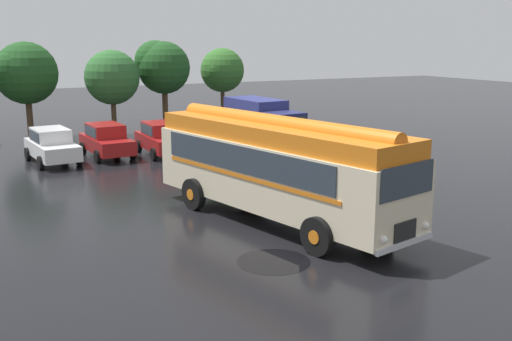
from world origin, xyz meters
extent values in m
plane|color=black|center=(0.00, 0.00, 0.00)|extent=(120.00, 120.00, 0.00)
cube|color=beige|center=(-0.93, 0.24, 1.60)|extent=(4.68, 10.31, 2.10)
cube|color=orange|center=(-0.93, 0.24, 2.93)|extent=(4.44, 10.07, 0.56)
cylinder|color=orange|center=(-0.93, 0.24, 3.19)|extent=(2.71, 9.39, 0.60)
cube|color=#2D3842|center=(0.23, 0.82, 2.17)|extent=(1.83, 7.80, 0.84)
cube|color=#2D3842|center=(-2.23, 0.25, 2.17)|extent=(1.83, 7.80, 0.84)
cube|color=orange|center=(0.25, 0.72, 1.63)|extent=(1.87, 8.00, 0.12)
cube|color=orange|center=(-2.21, 0.16, 1.63)|extent=(1.87, 8.00, 0.12)
cube|color=#2D3842|center=(0.19, -4.64, 2.27)|extent=(2.15, 0.53, 0.88)
cube|color=black|center=(0.19, -4.65, 0.90)|extent=(0.89, 0.26, 0.56)
cube|color=silver|center=(0.20, -4.67, 0.57)|extent=(2.34, 0.63, 0.16)
sphere|color=white|center=(1.07, -4.46, 0.87)|extent=(0.22, 0.22, 0.22)
sphere|color=white|center=(-0.68, -4.86, 0.87)|extent=(0.22, 0.22, 0.22)
cylinder|color=black|center=(1.03, -2.49, 0.55)|extent=(0.52, 1.13, 1.10)
cylinder|color=orange|center=(1.03, -2.49, 0.55)|extent=(0.40, 0.45, 0.39)
cylinder|color=black|center=(-1.50, -3.07, 0.55)|extent=(0.52, 1.13, 1.10)
cylinder|color=orange|center=(-1.50, -3.07, 0.55)|extent=(0.40, 0.45, 0.39)
cylinder|color=black|center=(-0.31, 3.36, 0.55)|extent=(0.52, 1.13, 1.10)
cylinder|color=orange|center=(-0.31, 3.36, 0.55)|extent=(0.40, 0.45, 0.39)
cylinder|color=black|center=(-2.85, 2.78, 0.55)|extent=(0.52, 1.13, 1.10)
cylinder|color=orange|center=(-2.85, 2.78, 0.55)|extent=(0.40, 0.45, 0.39)
cube|color=silver|center=(-5.96, 13.39, 0.67)|extent=(2.10, 4.34, 0.70)
cube|color=silver|center=(-5.97, 13.54, 1.34)|extent=(1.70, 2.32, 0.64)
cube|color=#2D3842|center=(-5.22, 13.61, 1.34)|extent=(0.21, 1.93, 0.50)
cube|color=#2D3842|center=(-6.73, 13.46, 1.34)|extent=(0.21, 1.93, 0.50)
cylinder|color=black|center=(-4.96, 12.18, 0.32)|extent=(0.26, 0.66, 0.64)
cylinder|color=black|center=(-6.71, 12.01, 0.32)|extent=(0.26, 0.66, 0.64)
cylinder|color=black|center=(-5.21, 14.77, 0.32)|extent=(0.26, 0.66, 0.64)
cylinder|color=black|center=(-6.96, 14.60, 0.32)|extent=(0.26, 0.66, 0.64)
cube|color=maroon|center=(-3.26, 13.74, 0.67)|extent=(1.96, 4.30, 0.70)
cube|color=maroon|center=(-3.27, 13.89, 1.34)|extent=(1.63, 2.27, 0.64)
cube|color=#2D3842|center=(-2.51, 13.94, 1.34)|extent=(0.15, 1.93, 0.50)
cube|color=#2D3842|center=(-4.02, 13.85, 1.34)|extent=(0.15, 1.93, 0.50)
cylinder|color=black|center=(-2.30, 12.50, 0.32)|extent=(0.24, 0.65, 0.64)
cylinder|color=black|center=(-4.05, 12.39, 0.32)|extent=(0.24, 0.65, 0.64)
cylinder|color=black|center=(-2.46, 15.10, 0.32)|extent=(0.24, 0.65, 0.64)
cylinder|color=black|center=(-4.22, 14.99, 0.32)|extent=(0.24, 0.65, 0.64)
cube|color=maroon|center=(-0.59, 13.01, 0.67)|extent=(1.72, 4.21, 0.70)
cube|color=maroon|center=(-0.59, 13.16, 1.34)|extent=(1.50, 2.19, 0.64)
cube|color=#2D3842|center=(0.17, 13.16, 1.34)|extent=(0.03, 1.93, 0.50)
cube|color=#2D3842|center=(-1.35, 13.16, 1.34)|extent=(0.03, 1.93, 0.50)
cylinder|color=black|center=(0.30, 11.71, 0.32)|extent=(0.20, 0.64, 0.64)
cylinder|color=black|center=(-1.46, 11.71, 0.32)|extent=(0.20, 0.64, 0.64)
cylinder|color=black|center=(0.29, 14.32, 0.32)|extent=(0.20, 0.64, 0.64)
cylinder|color=black|center=(-1.47, 14.31, 0.32)|extent=(0.20, 0.64, 0.64)
cube|color=#B7BABF|center=(2.42, 12.68, 0.67)|extent=(1.77, 4.23, 0.70)
cube|color=#B7BABF|center=(2.42, 12.83, 1.34)|extent=(1.53, 2.21, 0.64)
cube|color=#2D3842|center=(3.18, 12.85, 1.34)|extent=(0.06, 1.93, 0.50)
cube|color=#2D3842|center=(1.66, 12.82, 1.34)|extent=(0.06, 1.93, 0.50)
cylinder|color=black|center=(3.33, 11.40, 0.32)|extent=(0.21, 0.64, 0.64)
cylinder|color=black|center=(1.57, 11.37, 0.32)|extent=(0.21, 0.64, 0.64)
cylinder|color=black|center=(3.28, 14.00, 0.32)|extent=(0.21, 0.64, 0.64)
cylinder|color=black|center=(1.52, 13.97, 0.32)|extent=(0.21, 0.64, 0.64)
cube|color=navy|center=(5.55, 14.50, 1.45)|extent=(2.32, 4.10, 2.10)
cube|color=navy|center=(5.79, 11.61, 1.20)|extent=(2.04, 1.89, 1.60)
cube|color=#2D3842|center=(5.87, 10.73, 1.48)|extent=(1.70, 0.17, 0.72)
cylinder|color=black|center=(6.83, 11.75, 0.40)|extent=(0.31, 0.82, 0.80)
cylinder|color=black|center=(4.75, 11.58, 0.40)|extent=(0.31, 0.82, 0.80)
cylinder|color=black|center=(6.53, 15.31, 0.40)|extent=(0.31, 0.82, 0.80)
cylinder|color=black|center=(4.46, 15.13, 0.40)|extent=(0.31, 0.82, 0.80)
cylinder|color=#4C3823|center=(-5.96, 21.59, 1.26)|extent=(0.36, 0.36, 2.52)
sphere|color=#1E4C1E|center=(-5.96, 21.59, 3.89)|extent=(3.66, 3.66, 3.66)
sphere|color=#1E4C1E|center=(-6.52, 21.26, 4.07)|extent=(2.52, 2.52, 2.52)
cylinder|color=#4C3823|center=(-1.25, 20.22, 1.18)|extent=(0.31, 0.31, 2.35)
sphere|color=#2D662D|center=(-1.25, 20.22, 3.59)|extent=(3.30, 3.30, 3.30)
sphere|color=#2D662D|center=(-1.17, 20.23, 3.90)|extent=(2.02, 2.02, 2.02)
cylinder|color=#4C3823|center=(2.23, 20.77, 1.41)|extent=(0.36, 0.36, 2.82)
sphere|color=#1E4C1E|center=(2.23, 20.77, 4.07)|extent=(3.32, 3.32, 3.32)
sphere|color=#1E4C1E|center=(1.80, 21.14, 4.46)|extent=(2.65, 2.65, 2.65)
cylinder|color=#4C3823|center=(6.79, 21.93, 1.31)|extent=(0.28, 0.28, 2.63)
sphere|color=#336B28|center=(6.79, 21.93, 3.76)|extent=(3.01, 3.01, 3.01)
sphere|color=#336B28|center=(6.41, 21.62, 3.73)|extent=(2.08, 2.08, 2.08)
cylinder|color=black|center=(-2.80, -2.95, 0.00)|extent=(1.99, 1.99, 0.01)
camera|label=1|loc=(-10.12, -16.20, 5.83)|focal=42.00mm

